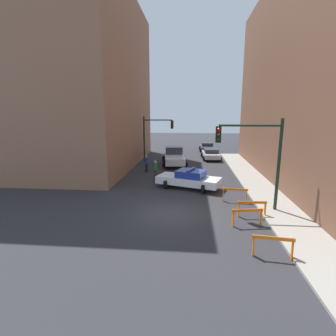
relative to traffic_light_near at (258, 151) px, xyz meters
name	(u,v)px	position (x,y,z in m)	size (l,w,h in m)	color
ground_plane	(172,214)	(-4.73, -0.90, -3.53)	(120.00, 120.00, 0.00)	#2D2D33
sidewalk_right	(285,216)	(1.47, -0.90, -3.47)	(2.40, 44.00, 0.12)	#9E998E
building_corner_left	(70,84)	(-16.73, 13.10, 5.08)	(14.00, 20.00, 17.22)	#93664C
traffic_light_near	(258,151)	(0.00, 0.00, 0.00)	(3.64, 0.35, 5.20)	black
traffic_light_far	(154,133)	(-8.03, 14.70, -0.13)	(3.44, 0.35, 5.20)	black
police_car	(189,179)	(-3.86, 4.31, -2.81)	(5.05, 3.33, 1.52)	white
white_truck	(174,157)	(-5.59, 13.33, -2.62)	(3.04, 5.60, 1.90)	silver
parked_car_near	(211,154)	(-1.34, 17.06, -2.86)	(2.43, 4.39, 1.31)	silver
parked_car_mid	(207,147)	(-1.45, 23.85, -2.86)	(2.31, 4.32, 1.31)	#474C51
pedestrian_crossing	(155,170)	(-6.72, 6.63, -2.67)	(0.42, 0.42, 1.66)	#382D23
pedestrian_corner	(147,163)	(-7.97, 9.39, -2.67)	(0.49, 0.49, 1.66)	black
barrier_front	(273,243)	(-0.47, -5.15, -2.91)	(1.59, 0.34, 0.90)	orange
barrier_mid	(247,214)	(-0.86, -2.20, -2.91)	(1.59, 0.40, 0.90)	orange
barrier_back	(252,206)	(-0.36, -0.97, -2.91)	(1.60, 0.28, 0.90)	orange
barrier_corner	(235,193)	(-0.90, 1.46, -2.91)	(1.60, 0.32, 0.90)	orange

